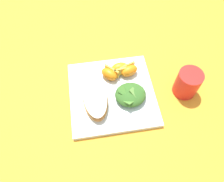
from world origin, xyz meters
name	(u,v)px	position (x,y,z in m)	size (l,w,h in m)	color
ground	(112,95)	(0.00, 0.00, 0.00)	(3.00, 3.00, 0.00)	orange
white_plate	(112,94)	(0.00, 0.00, 0.01)	(0.28, 0.28, 0.02)	silver
cheesy_pizza_bread	(95,97)	(0.06, 0.02, 0.03)	(0.08, 0.17, 0.04)	#B77F42
green_salad_pile	(130,95)	(-0.06, 0.03, 0.04)	(0.10, 0.09, 0.05)	#336023
orange_wedge_front	(129,70)	(-0.07, -0.07, 0.04)	(0.07, 0.05, 0.04)	orange
orange_wedge_middle	(120,68)	(-0.04, -0.08, 0.04)	(0.06, 0.05, 0.04)	orange
orange_wedge_rear	(109,74)	(0.00, -0.06, 0.04)	(0.07, 0.07, 0.04)	orange
drinking_red_cup	(187,83)	(-0.25, 0.02, 0.05)	(0.08, 0.08, 0.09)	red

